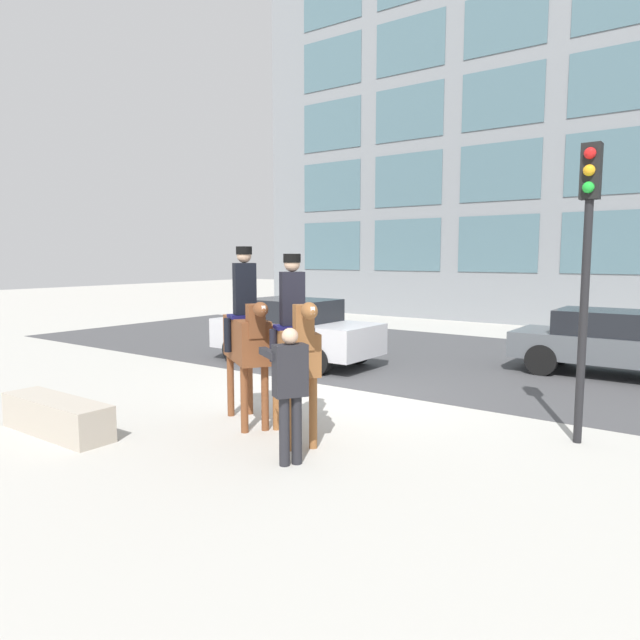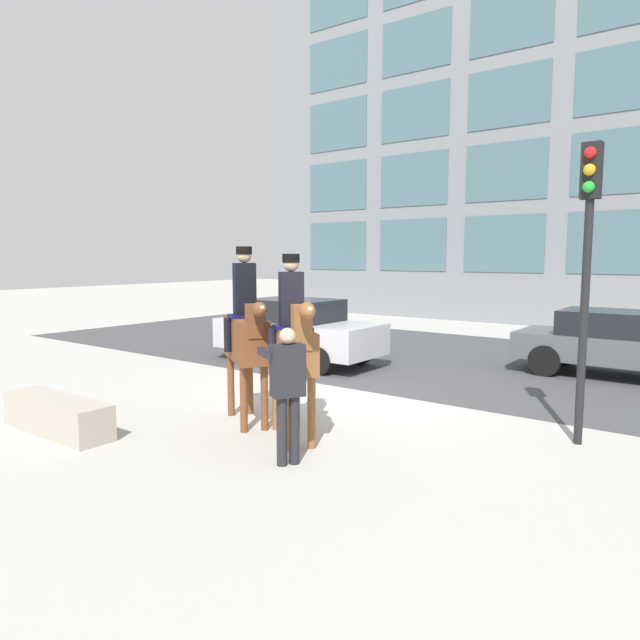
# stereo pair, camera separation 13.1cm
# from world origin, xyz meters

# --- Properties ---
(ground_plane) EXTENTS (80.00, 80.00, 0.00)m
(ground_plane) POSITION_xyz_m (0.00, 0.00, 0.00)
(ground_plane) COLOR #B2AFA8
(road_surface) EXTENTS (25.90, 8.50, 0.01)m
(road_surface) POSITION_xyz_m (0.00, 4.75, 0.00)
(road_surface) COLOR #444447
(road_surface) RESTS_ON ground_plane
(office_building_facade) EXTENTS (25.90, 0.33, 21.13)m
(office_building_facade) POSITION_xyz_m (-0.00, 12.99, 10.58)
(office_building_facade) COLOR gray
(office_building_facade) RESTS_ON ground_plane
(mounted_horse_lead) EXTENTS (1.58, 1.19, 2.70)m
(mounted_horse_lead) POSITION_xyz_m (-0.49, -2.32, 1.38)
(mounted_horse_lead) COLOR brown
(mounted_horse_lead) RESTS_ON ground_plane
(mounted_horse_companion) EXTENTS (1.53, 1.31, 2.58)m
(mounted_horse_companion) POSITION_xyz_m (0.57, -2.51, 1.36)
(mounted_horse_companion) COLOR brown
(mounted_horse_companion) RESTS_ON ground_plane
(pedestrian_bystander) EXTENTS (0.91, 0.46, 1.70)m
(pedestrian_bystander) POSITION_xyz_m (1.12, -3.30, 1.00)
(pedestrian_bystander) COLOR #232328
(pedestrian_bystander) RESTS_ON ground_plane
(street_car_near_lane) EXTENTS (4.08, 1.78, 1.53)m
(street_car_near_lane) POSITION_xyz_m (-3.03, 2.00, 0.79)
(street_car_near_lane) COLOR #B7B7BC
(street_car_near_lane) RESTS_ON ground_plane
(street_car_far_lane) EXTENTS (3.90, 1.80, 1.41)m
(street_car_far_lane) POSITION_xyz_m (3.35, 4.80, 0.74)
(street_car_far_lane) COLOR #51565B
(street_car_far_lane) RESTS_ON ground_plane
(traffic_light) EXTENTS (0.24, 0.29, 4.01)m
(traffic_light) POSITION_xyz_m (3.80, -0.34, 2.69)
(traffic_light) COLOR black
(traffic_light) RESTS_ON ground_plane
(planter_ledge) EXTENTS (2.06, 0.56, 0.51)m
(planter_ledge) POSITION_xyz_m (-2.36, -4.32, 0.26)
(planter_ledge) COLOR #ADA393
(planter_ledge) RESTS_ON ground_plane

